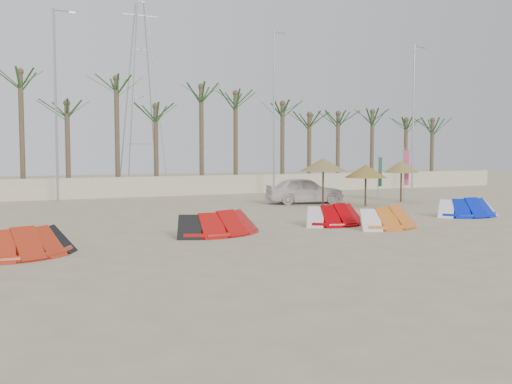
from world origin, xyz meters
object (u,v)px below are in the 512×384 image
kite_red_right (333,214)px  parasol_left (323,165)px  parasol_right (401,167)px  parasol_mid (366,171)px  kite_red_mid (217,221)px  kite_red_left (21,241)px  kite_blue (464,207)px  kite_orange (385,216)px  car (304,190)px

kite_red_right → parasol_left: parasol_left is taller
kite_red_right → parasol_right: size_ratio=1.30×
parasol_mid → kite_red_mid: bearing=-150.6°
parasol_left → kite_red_right: bearing=-119.1°
kite_red_left → kite_red_mid: bearing=15.4°
kite_red_right → kite_blue: size_ratio=0.99×
kite_blue → parasol_right: size_ratio=1.31×
kite_red_right → parasol_right: bearing=37.4°
kite_red_mid → kite_orange: bearing=-9.5°
parasol_left → parasol_right: (5.43, 0.14, -0.17)m
kite_orange → parasol_mid: 8.65m
parasol_right → car: size_ratio=0.55×
kite_red_right → kite_orange: (1.41, -1.46, 0.00)m
car → parasol_mid: bearing=-126.1°
kite_blue → parasol_left: (-3.08, 7.01, 1.79)m
parasol_left → parasol_mid: (1.97, -1.13, -0.33)m
parasol_left → parasol_right: 5.43m
kite_red_left → car: car is taller
kite_red_mid → kite_red_right: same height
kite_orange → car: 10.21m
kite_red_right → kite_orange: same height
parasol_left → parasol_mid: 2.30m
kite_red_left → kite_red_mid: same height
parasol_right → car: parasol_right is taller
kite_red_left → kite_orange: 13.16m
parasol_left → car: (-0.25, 1.54, -1.47)m
kite_red_right → parasol_mid: size_ratio=1.38×
kite_red_left → car: (15.35, 10.67, 0.32)m
kite_blue → kite_red_mid: bearing=-178.5°
car → parasol_left: bearing=-156.6°
car → kite_red_left: bearing=139.0°
parasol_left → parasol_right: parasol_left is taller
kite_red_left → kite_orange: bearing=3.1°
kite_red_left → parasol_mid: size_ratio=1.50×
kite_red_mid → parasol_left: parasol_left is taller
parasol_left → parasol_mid: size_ratio=1.14×
parasol_mid → kite_blue: bearing=-79.3°
parasol_mid → car: size_ratio=0.52×
kite_red_left → parasol_right: 23.04m
kite_orange → parasol_right: bearing=47.3°
kite_red_right → parasol_mid: (5.85, 5.83, 1.46)m
kite_red_left → kite_red_mid: 6.83m
parasol_right → kite_blue: bearing=-108.2°
parasol_left → parasol_mid: bearing=-29.9°
kite_orange → kite_blue: size_ratio=1.13×
kite_red_mid → kite_orange: same height
kite_blue → parasol_mid: bearing=100.7°
kite_blue → car: (-3.33, 8.55, 0.32)m
parasol_right → kite_red_right: bearing=-142.6°
parasol_mid → car: bearing=129.7°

